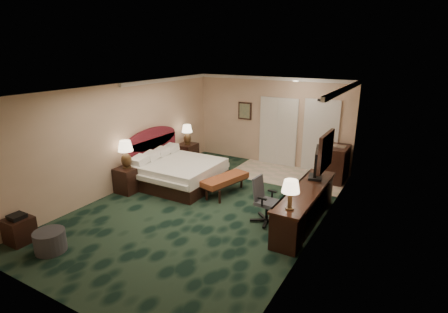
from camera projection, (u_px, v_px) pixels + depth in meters
The scene contains 26 objects.
floor at pixel (207, 207), 8.09m from camera, with size 5.00×7.50×0.00m, color black.
ceiling at pixel (205, 89), 7.29m from camera, with size 5.00×7.50×0.00m, color silver.
wall_back at pixel (271, 121), 10.79m from camera, with size 5.00×0.00×2.70m, color tan.
wall_front at pixel (52, 221), 4.58m from camera, with size 5.00×0.00×2.70m, color tan.
wall_left at pixel (123, 137), 8.87m from camera, with size 0.00×7.50×2.70m, color tan.
wall_right at pixel (319, 170), 6.50m from camera, with size 0.00×7.50×2.70m, color tan.
crown_molding at pixel (205, 91), 7.30m from camera, with size 5.00×7.50×0.10m, color silver, non-canonical shape.
tile_patch at pixel (287, 175), 10.06m from camera, with size 3.20×1.70×0.01m, color #B5AA90.
headboard at pixel (153, 152), 9.87m from camera, with size 0.12×2.00×1.40m, color #440A0F, non-canonical shape.
entry_door at pixel (320, 137), 10.12m from camera, with size 1.02×0.06×2.18m, color silver.
closet_doors at pixel (278, 132), 10.73m from camera, with size 1.20×0.06×2.10m, color silver.
wall_art at pixel (245, 111), 11.11m from camera, with size 0.45×0.06×0.55m, color #475C50.
wall_mirror at pixel (326, 151), 6.96m from camera, with size 0.05×0.95×0.75m, color white.
bed at pixel (179, 173), 9.31m from camera, with size 2.02×1.88×0.64m, color white.
nightstand_near at pixel (128, 180), 8.87m from camera, with size 0.51×0.59×0.64m, color black.
nightstand_far at pixel (187, 154), 10.99m from camera, with size 0.52×0.59×0.65m, color black.
lamp_near at pixel (126, 154), 8.68m from camera, with size 0.37×0.37×0.70m, color #322312, non-canonical shape.
lamp_far at pixel (187, 135), 10.79m from camera, with size 0.33×0.33×0.62m, color #322312, non-canonical shape.
bed_bench at pixel (225, 185), 8.76m from camera, with size 0.46×1.33×0.45m, color brown.
ottoman at pixel (50, 241), 6.28m from camera, with size 0.55×0.55×0.39m, color #353536.
side_table at pixel (19, 230), 6.57m from camera, with size 0.45×0.45×0.49m, color black.
desk at pixel (305, 207), 7.21m from camera, with size 0.57×2.66×0.77m, color black.
tv at pixel (316, 164), 7.61m from camera, with size 0.07×0.86×0.67m, color black.
desk_lamp at pixel (290, 195), 6.15m from camera, with size 0.32×0.32×0.56m, color #322312, non-canonical shape.
desk_chair at pixel (267, 201), 7.25m from camera, with size 0.57×0.53×0.97m, color #46474D, non-canonical shape.
minibar at pixel (337, 164), 9.56m from camera, with size 0.51×0.92×0.97m, color black.
Camera 1 is at (4.01, -6.20, 3.52)m, focal length 28.00 mm.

